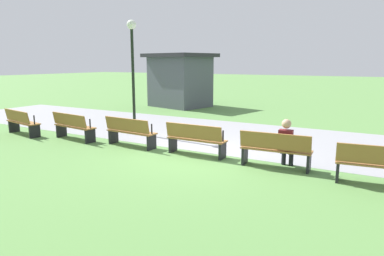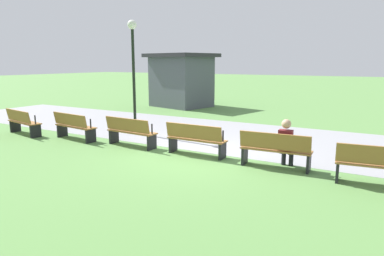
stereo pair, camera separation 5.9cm
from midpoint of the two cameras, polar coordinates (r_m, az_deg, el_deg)
name	(u,v)px [view 1 (the left image)]	position (r m, az deg, el deg)	size (l,w,h in m)	color
ground_plane	(197,155)	(9.58, 0.59, -4.45)	(120.00, 120.00, 0.00)	#5B8C47
path_paving	(237,136)	(12.16, 7.29, -1.25)	(27.41, 5.19, 0.01)	#939399
bench_0	(21,122)	(13.47, -26.22, 0.91)	(1.72, 0.76, 0.89)	#996633
bench_1	(73,126)	(11.96, -19.00, 0.32)	(1.70, 0.67, 0.89)	#996633
bench_2	(130,131)	(10.58, -10.26, -0.56)	(1.68, 0.57, 0.89)	#996633
bench_3	(196,139)	(9.41, 0.40, -1.79)	(1.66, 0.47, 0.89)	#996633
bench_4	(275,149)	(8.52, 13.27, -3.41)	(1.68, 0.57, 0.89)	#996633
bench_5	(380,164)	(8.03, 28.12, -5.28)	(1.70, 0.67, 0.89)	#996633
person_seated	(286,142)	(8.58, 14.94, -2.25)	(0.34, 0.53, 1.20)	maroon
lamp_post	(132,56)	(12.30, -9.85, 11.59)	(0.32, 0.32, 3.90)	black
kiosk	(180,80)	(19.97, -2.07, 7.90)	(4.08, 3.62, 2.98)	#4C515B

